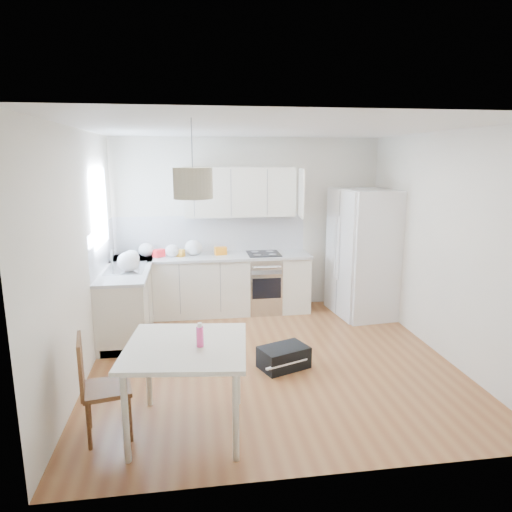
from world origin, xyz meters
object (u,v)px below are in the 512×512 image
(dining_table, at_px, (186,355))
(gym_bag, at_px, (284,357))
(refrigerator, at_px, (365,253))
(dining_chair, at_px, (107,386))

(dining_table, height_order, gym_bag, dining_table)
(refrigerator, xyz_separation_m, dining_table, (-2.69, -2.76, -0.25))
(dining_chair, xyz_separation_m, gym_bag, (1.78, 1.07, -0.34))
(gym_bag, bearing_deg, dining_chair, -170.37)
(dining_table, bearing_deg, gym_bag, 51.88)
(refrigerator, height_order, dining_table, refrigerator)
(dining_table, bearing_deg, dining_chair, -175.17)
(refrigerator, bearing_deg, dining_chair, -147.10)
(refrigerator, distance_m, dining_chair, 4.37)
(refrigerator, distance_m, gym_bag, 2.46)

